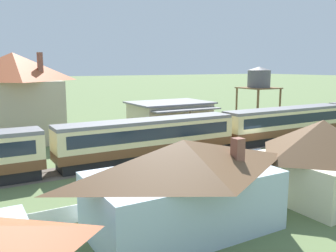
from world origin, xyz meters
TOP-DOWN VIEW (x-y plane):
  - ground_plane at (0.00, 0.00)m, footprint 600.00×600.00m
  - passenger_train at (-2.07, 1.58)m, footprint 72.97×2.96m
  - railway_track at (-3.06, 1.58)m, footprint 116.44×3.60m
  - station_building at (-3.93, 10.67)m, footprint 9.80×8.26m
  - station_house_terracotta_roof at (-21.08, 16.59)m, footprint 10.21×9.14m
  - water_tower at (11.01, 10.66)m, footprint 4.86×4.86m
  - cottage_brown_roof at (-16.56, -12.22)m, footprint 10.65×6.02m
  - cottage_brown_roof_2 at (-6.08, -12.82)m, footprint 7.04×7.13m
  - picket_fence_front at (-13.57, -8.46)m, footprint 43.55×0.06m
  - parked_car_white at (3.71, -4.97)m, footprint 2.32×4.46m
  - parked_car_orange at (-4.13, -4.97)m, footprint 4.75×1.97m

SIDE VIEW (x-z plane):
  - ground_plane at x=0.00m, z-range 0.00..0.00m
  - railway_track at x=-3.06m, z-range -0.01..0.03m
  - picket_fence_front at x=-13.57m, z-range 0.00..1.05m
  - parked_car_white at x=3.71m, z-range -0.04..1.21m
  - parked_car_orange at x=-4.13m, z-range -0.03..1.28m
  - passenger_train at x=-2.07m, z-range 0.22..4.13m
  - station_building at x=-3.93m, z-range 0.03..4.41m
  - cottage_brown_roof at x=-16.56m, z-range 0.09..5.06m
  - cottage_brown_roof_2 at x=-6.08m, z-range 0.11..5.41m
  - station_house_terracotta_roof at x=-21.08m, z-range 0.18..10.49m
  - water_tower at x=11.01m, z-range 2.52..11.24m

